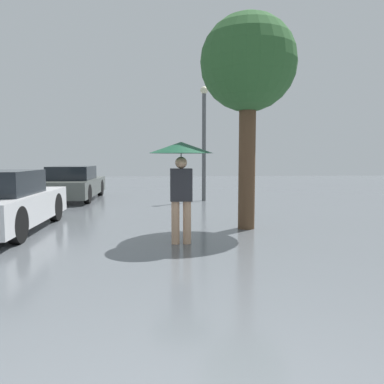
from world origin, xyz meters
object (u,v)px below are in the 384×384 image
at_px(pedestrian, 181,160).
at_px(street_lamp, 204,136).
at_px(parked_car_middle, 0,203).
at_px(parked_car_farthest, 74,184).
at_px(tree, 248,67).

relative_size(pedestrian, street_lamp, 0.45).
distance_m(parked_car_middle, street_lamp, 7.33).
distance_m(pedestrian, street_lamp, 6.81).
distance_m(parked_car_middle, parked_car_farthest, 6.05).
distance_m(tree, street_lamp, 5.46).
xyz_separation_m(parked_car_middle, street_lamp, (4.85, 5.23, 1.71)).
distance_m(pedestrian, tree, 2.76).
distance_m(parked_car_farthest, tree, 8.43).
bearing_deg(parked_car_middle, pedestrian, -21.33).
height_order(parked_car_middle, parked_car_farthest, parked_car_middle).
bearing_deg(street_lamp, tree, -86.89).
distance_m(parked_car_farthest, street_lamp, 5.09).
relative_size(parked_car_middle, tree, 0.87).
bearing_deg(parked_car_middle, street_lamp, 47.15).
xyz_separation_m(pedestrian, parked_car_farthest, (-3.53, 7.48, -0.90)).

